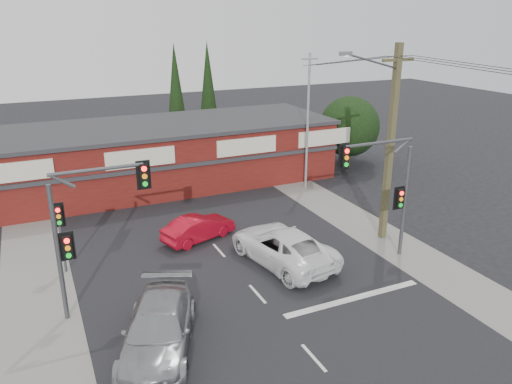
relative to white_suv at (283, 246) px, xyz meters
name	(u,v)px	position (x,y,z in m)	size (l,w,h in m)	color
ground	(262,300)	(-2.34, -2.72, -0.84)	(120.00, 120.00, 0.00)	black
road_strip	(220,251)	(-2.34, 2.28, -0.83)	(14.00, 70.00, 0.01)	black
verge_left	(37,288)	(-10.84, 2.28, -0.83)	(3.00, 70.00, 0.02)	gray
verge_right	(360,224)	(6.16, 2.28, -0.83)	(3.00, 70.00, 0.02)	gray
stop_line	(353,298)	(1.16, -4.22, -0.82)	(6.50, 0.35, 0.01)	silver
white_suv	(283,246)	(0.00, 0.00, 0.00)	(2.78, 6.04, 1.68)	white
silver_suv	(159,329)	(-7.04, -4.14, -0.01)	(2.31, 5.69, 1.65)	#989A9D
red_sedan	(199,228)	(-2.83, 4.10, -0.18)	(1.39, 4.00, 1.32)	#AB0A1C
lane_dashes	(180,206)	(-2.34, 9.34, -0.82)	(0.12, 61.72, 0.01)	silver
shop_building	(143,156)	(-3.34, 14.27, 1.29)	(27.30, 8.40, 4.22)	#531310
tree_cluster	(348,129)	(12.35, 12.72, 2.06)	(5.90, 5.10, 5.50)	#2D2116
conifer_near	(176,90)	(1.16, 21.28, 4.64)	(1.80, 1.80, 9.25)	#2D2116
conifer_far	(208,85)	(4.66, 23.28, 4.64)	(1.80, 1.80, 9.25)	#2D2116
traffic_mast_left	(85,221)	(-8.77, -0.72, 3.09)	(3.77, 0.27, 5.97)	#47494C
traffic_mast_right	(388,182)	(4.52, -1.72, 3.11)	(3.96, 0.27, 5.97)	#47494C
pedestal_signal	(60,224)	(-9.54, 3.29, 1.57)	(0.55, 0.27, 3.38)	#47494C
utility_pole	(389,139)	(6.02, 0.27, 4.56)	(4.38, 0.59, 10.00)	brown
steel_pole	(308,120)	(6.66, 9.28, 3.86)	(1.20, 0.16, 9.00)	gray
power_lines	(492,75)	(6.13, -5.19, 8.20)	(2.01, 29.00, 1.22)	black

